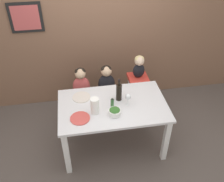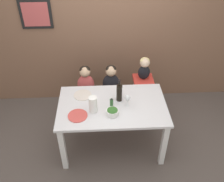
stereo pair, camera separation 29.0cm
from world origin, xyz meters
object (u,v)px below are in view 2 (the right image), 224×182
Objects in this scene: dinner_plate_front_left at (78,116)px; dinner_plate_back_left at (83,95)px; salad_bowl_large at (112,112)px; chair_right_highchair at (143,87)px; person_baby_right at (144,67)px; wine_bottle at (119,92)px; wine_glass_near at (128,98)px; person_child_left at (86,80)px; paper_towel_roll at (93,104)px; chair_far_center at (111,96)px; person_child_center at (111,79)px; chair_far_left at (87,97)px.

dinner_plate_front_left is 0.41m from dinner_plate_back_left.
chair_right_highchair is at bearing 58.71° from salad_bowl_large.
person_baby_right reaches higher than dinner_plate_front_left.
wine_glass_near is (0.10, -0.12, -0.00)m from wine_bottle.
paper_towel_roll is (0.13, -0.80, 0.18)m from person_child_left.
salad_bowl_large is (0.24, -0.08, -0.06)m from paper_towel_roll.
chair_far_center is 0.90× the size of person_child_center.
dinner_plate_back_left is at bearing 114.77° from paper_towel_roll.
dinner_plate_front_left reaches higher than chair_right_highchair.
paper_towel_roll reaches higher than person_child_left.
person_baby_right is (0.00, 0.00, 0.39)m from chair_right_highchair.
dinner_plate_back_left is at bearing 133.90° from salad_bowl_large.
wine_bottle reaches higher than person_child_center.
paper_towel_roll is (-0.26, -0.80, 0.51)m from chair_far_center.
chair_far_left is at bearing -90.00° from person_child_left.
chair_right_highchair is 1.34m from dinner_plate_front_left.
paper_towel_roll is at bearing -169.24° from wine_glass_near.
person_baby_right is at bearing 0.03° from person_child_left.
wine_bottle is 2.08× the size of salad_bowl_large.
dinner_plate_back_left is at bearing -92.55° from person_child_left.
chair_far_left is 1.19× the size of person_baby_right.
wine_bottle is 0.16m from wine_glass_near.
chair_right_highchair is at bearing 42.33° from dinner_plate_front_left.
chair_far_center is 1.19× the size of person_baby_right.
person_child_left reaches higher than salad_bowl_large.
person_baby_right is at bearing 58.76° from salad_bowl_large.
salad_bowl_large is 0.64× the size of dinner_plate_front_left.
person_baby_right is (0.51, 0.00, 0.21)m from person_child_center.
person_child_center is 2.20× the size of paper_towel_roll.
paper_towel_roll is (-0.77, -0.80, 0.36)m from chair_right_highchair.
person_child_left is at bearing 179.80° from chair_far_center.
chair_right_highchair is 1.40× the size of person_child_center.
dinner_plate_back_left reaches higher than chair_right_highchair.
chair_far_left and chair_far_center have the same top height.
paper_towel_roll reaches higher than chair_far_left.
wine_bottle reaches higher than person_baby_right.
salad_bowl_large is (-0.03, -0.88, 0.11)m from person_child_center.
paper_towel_roll reaches higher than chair_far_center.
chair_far_left is at bearing 128.61° from wine_glass_near.
chair_right_highchair is 3.08× the size of paper_towel_roll.
wine_glass_near is at bearing -114.67° from person_baby_right.
wine_bottle is (-0.43, -0.60, 0.37)m from chair_right_highchair.
wine_glass_near reaches higher than chair_right_highchair.
chair_far_center is 1.08m from dinner_plate_front_left.
person_baby_right is 1.51× the size of dinner_plate_back_left.
wine_glass_near reaches higher than dinner_plate_back_left.
person_child_left reaches higher than chair_right_highchair.
person_child_center is at bearing 179.84° from chair_right_highchair.
paper_towel_roll is (-0.26, -0.80, 0.18)m from person_child_center.
person_child_center is at bearing 97.77° from wine_bottle.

